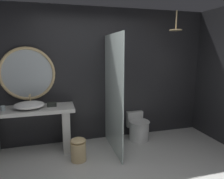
% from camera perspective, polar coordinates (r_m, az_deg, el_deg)
% --- Properties ---
extents(back_wall_panel, '(4.80, 0.10, 2.60)m').
position_cam_1_polar(back_wall_panel, '(4.09, -4.48, 3.87)').
color(back_wall_panel, '#232326').
rests_on(back_wall_panel, ground_plane).
extents(vanity_counter, '(1.54, 0.56, 0.82)m').
position_cam_1_polar(vanity_counter, '(3.88, -21.97, -8.98)').
color(vanity_counter, silver).
rests_on(vanity_counter, ground_plane).
extents(vessel_sink, '(0.51, 0.42, 0.21)m').
position_cam_1_polar(vessel_sink, '(3.74, -22.00, -4.04)').
color(vessel_sink, white).
rests_on(vessel_sink, vanity_counter).
extents(tumbler_cup, '(0.07, 0.07, 0.08)m').
position_cam_1_polar(tumbler_cup, '(3.80, -28.05, -4.61)').
color(tumbler_cup, silver).
rests_on(tumbler_cup, vanity_counter).
extents(tissue_box, '(0.16, 0.12, 0.06)m').
position_cam_1_polar(tissue_box, '(3.78, -16.38, -4.03)').
color(tissue_box, '#282D28').
rests_on(tissue_box, vanity_counter).
extents(round_wall_mirror, '(0.96, 0.05, 0.96)m').
position_cam_1_polar(round_wall_mirror, '(3.95, -22.44, 4.05)').
color(round_wall_mirror, '#D6B77F').
extents(shower_glass_panel, '(0.02, 1.12, 2.07)m').
position_cam_1_polar(shower_glass_panel, '(3.59, 0.32, -1.35)').
color(shower_glass_panel, silver).
rests_on(shower_glass_panel, ground_plane).
extents(rain_shower_head, '(0.22, 0.22, 0.35)m').
position_cam_1_polar(rain_shower_head, '(4.08, 17.33, 15.89)').
color(rain_shower_head, '#D6B77F').
extents(toilet, '(0.42, 0.59, 0.52)m').
position_cam_1_polar(toilet, '(4.31, 7.21, -10.39)').
color(toilet, white).
rests_on(toilet, ground_plane).
extents(waste_bin, '(0.25, 0.25, 0.39)m').
position_cam_1_polar(waste_bin, '(3.55, -9.33, -16.07)').
color(waste_bin, '#D6B77F').
rests_on(waste_bin, ground_plane).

